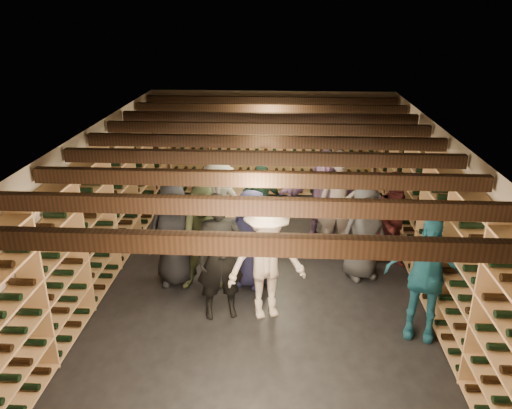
{
  "coord_description": "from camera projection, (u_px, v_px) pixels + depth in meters",
  "views": [
    {
      "loc": [
        0.3,
        -7.34,
        4.16
      ],
      "look_at": [
        -0.14,
        0.2,
        1.16
      ],
      "focal_mm": 35.0,
      "sensor_mm": 36.0,
      "label": 1
    }
  ],
  "objects": [
    {
      "name": "person_1",
      "position": [
        221.0,
        258.0,
        6.9
      ],
      "size": [
        0.77,
        0.61,
        1.84
      ],
      "primitive_type": "imported",
      "rotation": [
        0.0,
        0.0,
        0.28
      ],
      "color": "black",
      "rests_on": "ground"
    },
    {
      "name": "person_6",
      "position": [
        251.0,
        239.0,
        7.75
      ],
      "size": [
        0.92,
        0.79,
        1.6
      ],
      "primitive_type": "imported",
      "rotation": [
        0.0,
        0.0,
        -0.43
      ],
      "color": "#222249",
      "rests_on": "ground"
    },
    {
      "name": "crate_stack_left",
      "position": [
        227.0,
        226.0,
        9.51
      ],
      "size": [
        0.5,
        0.33,
        0.51
      ],
      "rotation": [
        0.0,
        0.0,
        -0.0
      ],
      "color": "tan",
      "rests_on": "ground"
    },
    {
      "name": "person_12",
      "position": [
        364.0,
        232.0,
        7.99
      ],
      "size": [
        0.91,
        0.76,
        1.58
      ],
      "primitive_type": "imported",
      "rotation": [
        0.0,
        0.0,
        0.39
      ],
      "color": "#343539",
      "rests_on": "ground"
    },
    {
      "name": "person_11",
      "position": [
        324.0,
        197.0,
        9.18
      ],
      "size": [
        1.73,
        0.88,
        1.78
      ],
      "primitive_type": "imported",
      "rotation": [
        0.0,
        0.0,
        -0.22
      ],
      "color": "slate",
      "rests_on": "ground"
    },
    {
      "name": "ceiling",
      "position": [
        264.0,
        133.0,
        7.47
      ],
      "size": [
        5.5,
        8.0,
        0.01
      ],
      "primitive_type": "cube",
      "color": "beige",
      "rests_on": "walls"
    },
    {
      "name": "person_7",
      "position": [
        338.0,
        205.0,
        8.67
      ],
      "size": [
        0.77,
        0.58,
        1.9
      ],
      "primitive_type": "imported",
      "rotation": [
        0.0,
        0.0,
        -0.19
      ],
      "color": "gray",
      "rests_on": "ground"
    },
    {
      "name": "ground",
      "position": [
        263.0,
        273.0,
        8.36
      ],
      "size": [
        8.0,
        8.0,
        0.0
      ],
      "primitive_type": "plane",
      "color": "black",
      "rests_on": "ground"
    },
    {
      "name": "walls",
      "position": [
        264.0,
        207.0,
        7.92
      ],
      "size": [
        5.52,
        8.02,
        2.4
      ],
      "color": "tan",
      "rests_on": "ground"
    },
    {
      "name": "crate_stack_right",
      "position": [
        237.0,
        200.0,
        10.6
      ],
      "size": [
        0.59,
        0.49,
        0.68
      ],
      "rotation": [
        0.0,
        0.0,
        0.38
      ],
      "color": "tan",
      "rests_on": "ground"
    },
    {
      "name": "wine_rack_right",
      "position": [
        427.0,
        218.0,
        7.82
      ],
      "size": [
        0.32,
        7.5,
        2.15
      ],
      "color": "tan",
      "rests_on": "ground"
    },
    {
      "name": "person_0",
      "position": [
        174.0,
        234.0,
        7.79
      ],
      "size": [
        0.88,
        0.61,
        1.71
      ],
      "primitive_type": "imported",
      "rotation": [
        0.0,
        0.0,
        0.08
      ],
      "color": "black",
      "rests_on": "ground"
    },
    {
      "name": "person_4",
      "position": [
        425.0,
        277.0,
        6.5
      ],
      "size": [
        1.11,
        0.7,
        1.76
      ],
      "primitive_type": "imported",
      "rotation": [
        0.0,
        0.0,
        -0.28
      ],
      "color": "#1E637D",
      "rests_on": "ground"
    },
    {
      "name": "ceiling_joists",
      "position": [
        264.0,
        142.0,
        7.53
      ],
      "size": [
        5.4,
        7.12,
        0.18
      ],
      "color": "black",
      "rests_on": "ground"
    },
    {
      "name": "person_8",
      "position": [
        396.0,
        221.0,
        8.27
      ],
      "size": [
        0.85,
        0.67,
        1.69
      ],
      "primitive_type": "imported",
      "rotation": [
        0.0,
        0.0,
        0.04
      ],
      "color": "#431919",
      "rests_on": "ground"
    },
    {
      "name": "person_2",
      "position": [
        207.0,
        239.0,
        7.63
      ],
      "size": [
        0.91,
        0.75,
        1.71
      ],
      "primitive_type": "imported",
      "rotation": [
        0.0,
        0.0,
        0.13
      ],
      "color": "#4C5838",
      "rests_on": "ground"
    },
    {
      "name": "person_9",
      "position": [
        219.0,
        200.0,
        9.32
      ],
      "size": [
        1.17,
        0.92,
        1.59
      ],
      "primitive_type": "imported",
      "rotation": [
        0.0,
        0.0,
        -0.37
      ],
      "color": "#B9B8AA",
      "rests_on": "ground"
    },
    {
      "name": "person_3",
      "position": [
        267.0,
        261.0,
        6.92
      ],
      "size": [
        1.26,
        0.95,
        1.74
      ],
      "primitive_type": "imported",
      "rotation": [
        0.0,
        0.0,
        0.3
      ],
      "color": "beige",
      "rests_on": "ground"
    },
    {
      "name": "crate_loose",
      "position": [
        294.0,
        205.0,
        11.01
      ],
      "size": [
        0.56,
        0.43,
        0.17
      ],
      "primitive_type": "cube",
      "rotation": [
        0.0,
        0.0,
        0.21
      ],
      "color": "tan",
      "rests_on": "ground"
    },
    {
      "name": "wine_rack_back",
      "position": [
        271.0,
        150.0,
        11.52
      ],
      "size": [
        4.7,
        0.3,
        2.15
      ],
      "color": "tan",
      "rests_on": "ground"
    },
    {
      "name": "person_10",
      "position": [
        260.0,
        203.0,
        9.28
      ],
      "size": [
        0.96,
        0.66,
        1.51
      ],
      "primitive_type": "imported",
      "rotation": [
        0.0,
        0.0,
        0.36
      ],
      "color": "#2A5140",
      "rests_on": "ground"
    },
    {
      "name": "wine_rack_left",
      "position": [
        106.0,
        210.0,
        8.1
      ],
      "size": [
        0.32,
        7.5,
        2.15
      ],
      "color": "tan",
      "rests_on": "ground"
    }
  ]
}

